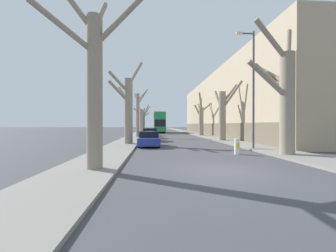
# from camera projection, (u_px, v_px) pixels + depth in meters

# --- Properties ---
(ground_plane) EXTENTS (300.00, 300.00, 0.00)m
(ground_plane) POSITION_uv_depth(u_px,v_px,m) (224.00, 172.00, 8.99)
(ground_plane) COLOR #424247
(sidewalk_left) EXTENTS (2.70, 120.00, 0.12)m
(sidewalk_left) POSITION_uv_depth(u_px,v_px,m) (142.00, 132.00, 58.50)
(sidewalk_left) COLOR gray
(sidewalk_left) RESTS_ON ground
(sidewalk_right) EXTENTS (2.70, 120.00, 0.12)m
(sidewalk_right) POSITION_uv_depth(u_px,v_px,m) (185.00, 131.00, 59.25)
(sidewalk_right) COLOR gray
(sidewalk_right) RESTS_ON ground
(building_facade_right) EXTENTS (10.08, 49.01, 10.34)m
(building_facade_right) POSITION_uv_depth(u_px,v_px,m) (236.00, 106.00, 40.01)
(building_facade_right) COLOR tan
(building_facade_right) RESTS_ON ground
(street_tree_left_0) EXTENTS (4.18, 3.08, 7.71)m
(street_tree_left_0) POSITION_uv_depth(u_px,v_px,m) (94.00, 79.00, 9.00)
(street_tree_left_0) COLOR gray
(street_tree_left_0) RESTS_ON ground
(street_tree_left_1) EXTENTS (3.17, 2.22, 7.99)m
(street_tree_left_1) POSITION_uv_depth(u_px,v_px,m) (128.00, 107.00, 20.96)
(street_tree_left_1) COLOR gray
(street_tree_left_1) RESTS_ON ground
(street_tree_left_2) EXTENTS (2.11, 1.09, 7.19)m
(street_tree_left_2) POSITION_uv_depth(u_px,v_px,m) (138.00, 113.00, 32.46)
(street_tree_left_2) COLOR gray
(street_tree_left_2) RESTS_ON ground
(street_tree_left_3) EXTENTS (2.54, 2.22, 6.48)m
(street_tree_left_3) POSITION_uv_depth(u_px,v_px,m) (141.00, 120.00, 45.23)
(street_tree_left_3) COLOR gray
(street_tree_left_3) RESTS_ON ground
(street_tree_left_4) EXTENTS (2.19, 1.96, 6.96)m
(street_tree_left_4) POSITION_uv_depth(u_px,v_px,m) (144.00, 120.00, 56.84)
(street_tree_left_4) COLOR gray
(street_tree_left_4) RESTS_ON ground
(street_tree_right_0) EXTENTS (3.92, 3.70, 8.11)m
(street_tree_right_0) POSITION_uv_depth(u_px,v_px,m) (284.00, 95.00, 13.49)
(street_tree_right_0) COLOR gray
(street_tree_right_0) RESTS_ON ground
(street_tree_right_1) EXTENTS (2.28, 4.06, 6.55)m
(street_tree_right_1) POSITION_uv_depth(u_px,v_px,m) (223.00, 113.00, 25.47)
(street_tree_right_1) COLOR gray
(street_tree_right_1) RESTS_ON ground
(street_tree_right_2) EXTENTS (3.61, 5.71, 6.90)m
(street_tree_right_2) POSITION_uv_depth(u_px,v_px,m) (201.00, 117.00, 37.30)
(street_tree_right_2) COLOR gray
(street_tree_right_2) RESTS_ON ground
(double_decker_bus) EXTENTS (2.52, 11.05, 4.59)m
(double_decker_bus) POSITION_uv_depth(u_px,v_px,m) (159.00, 121.00, 51.98)
(double_decker_bus) COLOR #1E7F47
(double_decker_bus) RESTS_ON ground
(parked_car_0) EXTENTS (1.81, 4.01, 1.30)m
(parked_car_0) POSITION_uv_depth(u_px,v_px,m) (149.00, 139.00, 19.36)
(parked_car_0) COLOR navy
(parked_car_0) RESTS_ON ground
(parked_car_1) EXTENTS (1.71, 4.13, 1.47)m
(parked_car_1) POSITION_uv_depth(u_px,v_px,m) (150.00, 135.00, 25.53)
(parked_car_1) COLOR navy
(parked_car_1) RESTS_ON ground
(parked_car_2) EXTENTS (1.75, 3.94, 1.38)m
(parked_car_2) POSITION_uv_depth(u_px,v_px,m) (151.00, 133.00, 31.05)
(parked_car_2) COLOR black
(parked_car_2) RESTS_ON ground
(parked_car_3) EXTENTS (1.85, 4.55, 1.32)m
(parked_car_3) POSITION_uv_depth(u_px,v_px,m) (151.00, 132.00, 37.39)
(parked_car_3) COLOR #9EA3AD
(parked_car_3) RESTS_ON ground
(lamp_post) EXTENTS (1.40, 0.20, 8.79)m
(lamp_post) POSITION_uv_depth(u_px,v_px,m) (252.00, 84.00, 16.66)
(lamp_post) COLOR #4C4F54
(lamp_post) RESTS_ON ground
(traffic_bollard) EXTENTS (0.32, 0.33, 1.02)m
(traffic_bollard) POSITION_uv_depth(u_px,v_px,m) (237.00, 146.00, 14.20)
(traffic_bollard) COLOR white
(traffic_bollard) RESTS_ON ground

